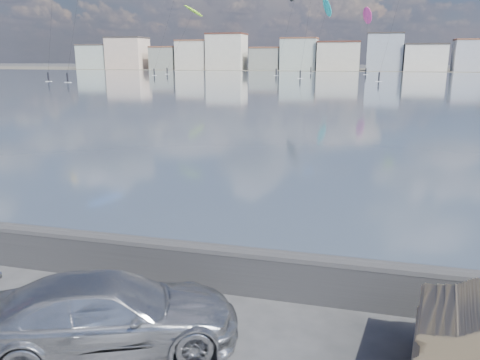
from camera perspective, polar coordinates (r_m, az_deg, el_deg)
name	(u,v)px	position (r m, az deg, el deg)	size (l,w,h in m)	color
ground	(126,356)	(8.85, -13.69, -20.16)	(700.00, 700.00, 0.00)	#333335
bay_water	(344,83)	(98.01, 12.53, 11.46)	(500.00, 177.00, 0.00)	#414F65
far_shore_strip	(354,70)	(206.41, 13.77, 12.92)	(500.00, 60.00, 0.00)	#4C473D
seawall	(182,261)	(10.69, -7.05, -9.82)	(400.00, 0.36, 1.08)	#28282B
far_buildings	(358,55)	(192.33, 14.20, 14.59)	(240.79, 13.26, 14.60)	#B7C6BC
car_silver	(110,313)	(8.82, -15.56, -15.39)	(1.83, 4.51, 1.31)	#B2B4B9
kitesurfer_0	(367,16)	(161.37, 15.27, 18.70)	(3.70, 18.38, 20.46)	#E5338C
kitesurfer_1	(327,8)	(165.99, 10.56, 19.90)	(6.56, 11.90, 24.24)	#19BFBF
kitesurfer_16	(193,12)	(161.55, -5.71, 19.74)	(7.53, 19.29, 21.85)	#8CD826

